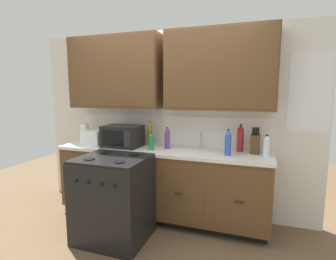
{
  "coord_description": "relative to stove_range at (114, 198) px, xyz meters",
  "views": [
    {
      "loc": [
        1.16,
        -2.75,
        1.64
      ],
      "look_at": [
        0.11,
        0.27,
        1.18
      ],
      "focal_mm": 27.98,
      "sensor_mm": 36.0,
      "label": 1
    }
  ],
  "objects": [
    {
      "name": "counter_run",
      "position": [
        0.33,
        0.63,
        0.01
      ],
      "size": [
        2.72,
        0.64,
        0.93
      ],
      "color": "black",
      "rests_on": "ground_plane"
    },
    {
      "name": "bottle_violet",
      "position": [
        0.4,
        0.67,
        0.59
      ],
      "size": [
        0.07,
        0.07,
        0.28
      ],
      "color": "#663384",
      "rests_on": "counter_run"
    },
    {
      "name": "sink_faucet",
      "position": [
        0.8,
        0.84,
        0.56
      ],
      "size": [
        0.02,
        0.02,
        0.2
      ],
      "primitive_type": "cylinder",
      "color": "#B2B5BA",
      "rests_on": "counter_run"
    },
    {
      "name": "bottle_green",
      "position": [
        0.24,
        0.52,
        0.57
      ],
      "size": [
        0.07,
        0.07,
        0.23
      ],
      "color": "#237A38",
      "rests_on": "counter_run"
    },
    {
      "name": "bottle_blue",
      "position": [
        1.17,
        0.55,
        0.61
      ],
      "size": [
        0.07,
        0.07,
        0.3
      ],
      "color": "blue",
      "rests_on": "counter_run"
    },
    {
      "name": "wall_unit",
      "position": [
        0.33,
        0.83,
        1.19
      ],
      "size": [
        3.89,
        0.4,
        2.45
      ],
      "color": "white",
      "rests_on": "ground_plane"
    },
    {
      "name": "paper_towel_roll",
      "position": [
        -0.89,
        0.73,
        0.59
      ],
      "size": [
        0.12,
        0.12,
        0.26
      ],
      "primitive_type": "cylinder",
      "color": "white",
      "rests_on": "counter_run"
    },
    {
      "name": "bottle_red",
      "position": [
        1.29,
        0.8,
        0.62
      ],
      "size": [
        0.08,
        0.08,
        0.34
      ],
      "color": "maroon",
      "rests_on": "counter_run"
    },
    {
      "name": "knife_block",
      "position": [
        1.46,
        0.76,
        0.57
      ],
      "size": [
        0.11,
        0.14,
        0.31
      ],
      "color": "#52361E",
      "rests_on": "counter_run"
    },
    {
      "name": "ground_plane",
      "position": [
        0.33,
        0.33,
        -0.47
      ],
      "size": [
        8.0,
        8.0,
        0.0
      ],
      "primitive_type": "plane",
      "color": "brown"
    },
    {
      "name": "bottle_clear",
      "position": [
        1.59,
        0.63,
        0.58
      ],
      "size": [
        0.07,
        0.07,
        0.25
      ],
      "color": "silver",
      "rests_on": "counter_run"
    },
    {
      "name": "stove_range",
      "position": [
        0.0,
        0.0,
        0.0
      ],
      "size": [
        0.76,
        0.68,
        0.95
      ],
      "color": "black",
      "rests_on": "ground_plane"
    },
    {
      "name": "microwave",
      "position": [
        -0.19,
        0.59,
        0.6
      ],
      "size": [
        0.48,
        0.37,
        0.28
      ],
      "color": "black",
      "rests_on": "counter_run"
    },
    {
      "name": "bottle_amber",
      "position": [
        0.13,
        0.74,
        0.62
      ],
      "size": [
        0.07,
        0.07,
        0.34
      ],
      "color": "#9E6619",
      "rests_on": "counter_run"
    },
    {
      "name": "toaster",
      "position": [
        -0.67,
        0.59,
        0.55
      ],
      "size": [
        0.28,
        0.18,
        0.19
      ],
      "color": "white",
      "rests_on": "counter_run"
    }
  ]
}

